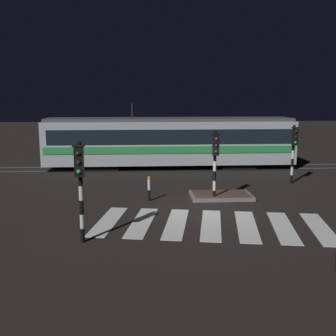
# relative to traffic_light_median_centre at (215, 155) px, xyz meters

# --- Properties ---
(ground_plane) EXTENTS (120.00, 120.00, 0.00)m
(ground_plane) POSITION_rel_traffic_light_median_centre_xyz_m (-0.73, -1.57, -2.04)
(ground_plane) COLOR black
(rail_near) EXTENTS (80.00, 0.12, 0.03)m
(rail_near) POSITION_rel_traffic_light_median_centre_xyz_m (-0.73, 7.76, -2.03)
(rail_near) COLOR #59595E
(rail_near) RESTS_ON ground
(rail_far) EXTENTS (80.00, 0.12, 0.03)m
(rail_far) POSITION_rel_traffic_light_median_centre_xyz_m (-0.73, 9.20, -2.03)
(rail_far) COLOR #59595E
(rail_far) RESTS_ON ground
(crosswalk_zebra) EXTENTS (8.84, 5.03, 0.02)m
(crosswalk_zebra) POSITION_rel_traffic_light_median_centre_xyz_m (-0.73, -3.44, -2.03)
(crosswalk_zebra) COLOR silver
(crosswalk_zebra) RESTS_ON ground
(traffic_island) EXTENTS (2.80, 1.74, 0.18)m
(traffic_island) POSITION_rel_traffic_light_median_centre_xyz_m (0.40, 0.56, -1.96)
(traffic_island) COLOR slate
(traffic_island) RESTS_ON ground
(traffic_light_median_centre) EXTENTS (0.36, 0.42, 3.10)m
(traffic_light_median_centre) POSITION_rel_traffic_light_median_centre_xyz_m (0.00, 0.00, 0.00)
(traffic_light_median_centre) COLOR black
(traffic_light_median_centre) RESTS_ON ground
(traffic_light_corner_near_left) EXTENTS (0.36, 0.42, 3.22)m
(traffic_light_corner_near_left) POSITION_rel_traffic_light_median_centre_xyz_m (-5.11, -5.04, 0.08)
(traffic_light_corner_near_left) COLOR black
(traffic_light_corner_near_left) RESTS_ON ground
(traffic_light_corner_far_right) EXTENTS (0.36, 0.42, 3.11)m
(traffic_light_corner_far_right) POSITION_rel_traffic_light_median_centre_xyz_m (4.76, 3.30, 0.01)
(traffic_light_corner_far_right) COLOR black
(traffic_light_corner_far_right) RESTS_ON ground
(tram) EXTENTS (16.02, 2.58, 4.15)m
(tram) POSITION_rel_traffic_light_median_centre_xyz_m (-1.44, 8.47, -0.30)
(tram) COLOR #B2BCC1
(tram) RESTS_ON ground
(bollard_island_edge) EXTENTS (0.12, 0.12, 1.11)m
(bollard_island_edge) POSITION_rel_traffic_light_median_centre_xyz_m (-2.91, 0.13, -1.49)
(bollard_island_edge) COLOR black
(bollard_island_edge) RESTS_ON ground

